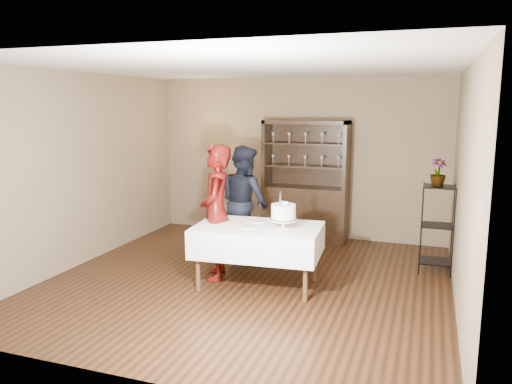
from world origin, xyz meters
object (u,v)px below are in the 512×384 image
cake (283,213)px  man (244,202)px  woman (216,212)px  potted_plant (438,172)px  plant_etagere (437,225)px  cake_table (258,240)px  china_hutch (305,201)px

cake → man: bearing=130.4°
woman → cake: size_ratio=3.81×
man → potted_plant: size_ratio=4.61×
woman → man: bearing=159.1°
plant_etagere → cake_table: bearing=-148.4°
man → potted_plant: bearing=-140.4°
plant_etagere → woman: 2.97m
woman → cake: (0.94, -0.10, 0.08)m
woman → potted_plant: size_ratio=4.83×
cake_table → potted_plant: size_ratio=4.44×
plant_etagere → woman: woman is taller
cake_table → potted_plant: 2.56m
cake → potted_plant: potted_plant is taller
cake_table → china_hutch: bearing=89.4°
woman → cake: 0.95m
china_hutch → plant_etagere: (2.08, -1.05, -0.01)m
cake → potted_plant: bearing=36.0°
potted_plant → china_hutch: bearing=152.5°
plant_etagere → potted_plant: bearing=-153.7°
potted_plant → woman: bearing=-156.5°
plant_etagere → cake: bearing=-144.1°
man → cake: 1.41m
china_hutch → man: size_ratio=1.19×
china_hutch → woman: (-0.64, -2.24, 0.21)m
china_hutch → woman: size_ratio=1.14×
cake_table → man: (-0.59, 1.07, 0.25)m
china_hutch → cake: 2.38m
plant_etagere → china_hutch: bearing=153.2°
woman → man: woman is taller
cake_table → potted_plant: bearing=31.6°
plant_etagere → cake: size_ratio=2.61×
cake_table → man: 1.25m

